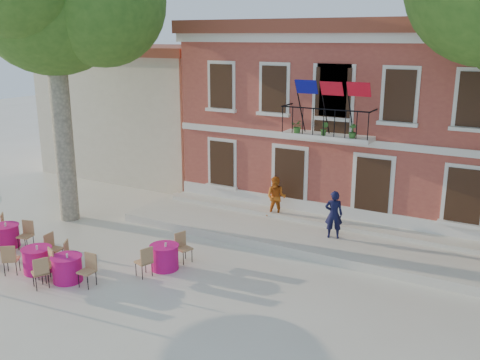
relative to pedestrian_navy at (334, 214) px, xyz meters
name	(u,v)px	position (x,y,z in m)	size (l,w,h in m)	color
ground	(192,275)	(-2.82, -4.29, -1.12)	(90.00, 90.00, 0.00)	beige
main_building	(365,113)	(-0.82, 5.70, 2.66)	(13.50, 9.59, 7.50)	#AB4E3D
neighbor_west	(162,106)	(-12.32, 6.71, 2.10)	(9.40, 9.40, 6.40)	beige
terrace	(311,236)	(-0.82, 0.11, -0.97)	(14.00, 3.40, 0.30)	silver
pedestrian_navy	(334,214)	(0.00, 0.00, 0.00)	(0.60, 0.39, 1.64)	black
pedestrian_orange	(276,197)	(-2.59, 0.92, -0.04)	(0.76, 0.59, 1.57)	#C45C17
cafe_table_0	(37,259)	(-6.99, -6.40, -0.69)	(1.86, 1.72, 0.95)	#BE117C
cafe_table_1	(67,267)	(-5.74, -6.40, -0.69)	(1.66, 1.87, 0.95)	#BE117C
cafe_table_3	(6,235)	(-9.54, -5.54, -0.69)	(1.81, 1.81, 0.95)	#BE117C
cafe_table_4	(165,256)	(-3.81, -4.32, -0.70)	(0.97, 1.96, 0.95)	#BE117C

